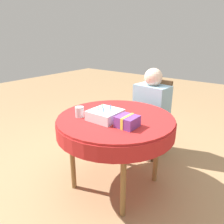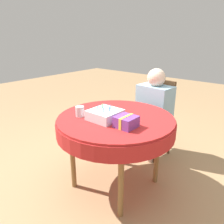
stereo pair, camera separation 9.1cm
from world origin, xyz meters
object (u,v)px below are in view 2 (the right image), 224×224
Objects in this scene: chair at (157,116)px; person at (154,104)px; drinking_glass at (80,111)px; gift_box at (126,122)px; birthday_cake at (105,115)px.

person reaches higher than chair.
chair reaches higher than drinking_glass.
person reaches higher than gift_box.
person is 11.40× the size of drinking_glass.
chair is at bearing 90.00° from person.
drinking_glass is 0.50m from gift_box.
gift_box is at bearing -4.05° from birthday_cake.
chair is 0.20m from person.
drinking_glass is at bearing -96.74° from chair.
person is at bearing 76.49° from drinking_glass.
chair is 3.64× the size of birthday_cake.
person is at bearing 105.30° from gift_box.
drinking_glass is at bearing -158.32° from birthday_cake.
chair is 9.78× the size of drinking_glass.
drinking_glass is (-0.25, -1.09, 0.30)m from chair.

